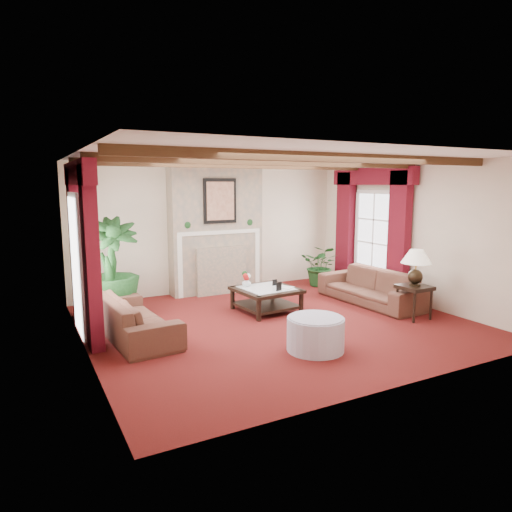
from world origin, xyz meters
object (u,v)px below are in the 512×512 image
coffee_table (266,300)px  side_table (414,302)px  sofa_left (134,310)px  potted_palm (111,289)px  sofa_right (371,281)px  ottoman (316,334)px

coffee_table → side_table: 2.57m
sofa_left → coffee_table: sofa_left is taller
coffee_table → side_table: side_table is taller
potted_palm → side_table: potted_palm is taller
potted_palm → coffee_table: bearing=-21.6°
sofa_right → potted_palm: 4.84m
sofa_left → side_table: bearing=-110.6°
sofa_right → ottoman: (-2.44, -1.61, -0.20)m
side_table → coffee_table: bearing=141.9°
sofa_left → potted_palm: size_ratio=1.18×
sofa_left → coffee_table: (2.45, 0.30, -0.20)m
side_table → potted_palm: bearing=150.4°
coffee_table → ottoman: size_ratio=1.30×
sofa_left → sofa_right: 4.53m
sofa_left → ottoman: bearing=-134.7°
potted_palm → coffee_table: potted_palm is taller
potted_palm → side_table: bearing=-29.6°
potted_palm → side_table: size_ratio=3.11×
sofa_right → potted_palm: bearing=-110.1°
sofa_left → side_table: (4.47, -1.29, -0.12)m
sofa_left → potted_palm: potted_palm is taller
coffee_table → potted_palm: bearing=153.9°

